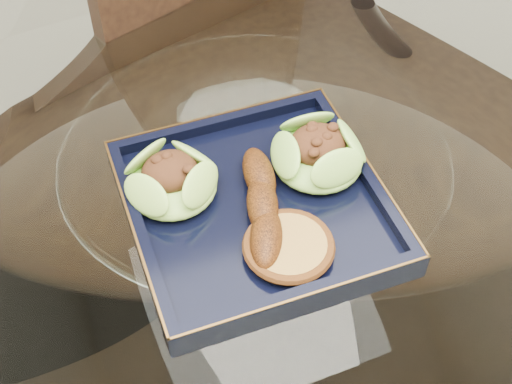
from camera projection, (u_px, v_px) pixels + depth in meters
name	position (u px, v px, depth m)	size (l,w,h in m)	color
dining_table	(255.00, 267.00, 0.94)	(1.13, 1.13, 0.77)	white
dining_chair	(260.00, 134.00, 1.19)	(0.53, 0.53, 0.95)	#321E10
navy_plate	(256.00, 210.00, 0.78)	(0.27, 0.27, 0.02)	black
lettuce_wrap_left	(172.00, 182.00, 0.77)	(0.10, 0.10, 0.04)	#66A730
lettuce_wrap_right	(318.00, 155.00, 0.79)	(0.10, 0.10, 0.04)	#62A630
roasted_plantain	(262.00, 205.00, 0.75)	(0.16, 0.03, 0.03)	#5B2909
crumb_patty	(289.00, 247.00, 0.72)	(0.08, 0.08, 0.02)	#A37C36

